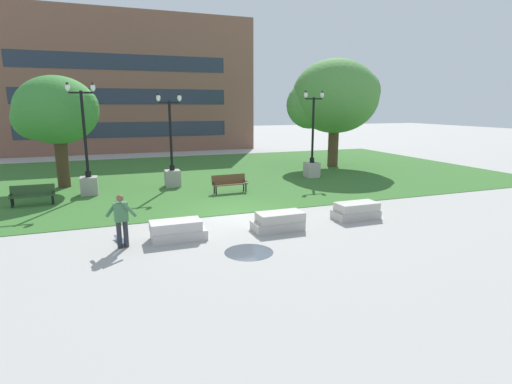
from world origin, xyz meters
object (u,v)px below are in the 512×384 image
at_px(concrete_block_left, 279,221).
at_px(skateboard, 121,240).
at_px(lamp_post_center, 172,168).
at_px(person_skateboarder, 121,218).
at_px(lamp_post_right, 88,173).
at_px(concrete_block_center, 177,230).
at_px(park_bench_near_right, 32,194).
at_px(park_bench_near_left, 229,182).
at_px(concrete_block_right, 356,211).
at_px(lamp_post_left, 312,160).

bearing_deg(concrete_block_left, skateboard, 174.75).
relative_size(skateboard, lamp_post_center, 0.21).
relative_size(person_skateboarder, lamp_post_right, 0.31).
relative_size(concrete_block_center, person_skateboarder, 1.07).
height_order(park_bench_near_right, lamp_post_center, lamp_post_center).
height_order(person_skateboarder, park_bench_near_right, person_skateboarder).
bearing_deg(park_bench_near_left, concrete_block_center, -120.05).
height_order(concrete_block_right, person_skateboarder, person_skateboarder).
xyz_separation_m(concrete_block_center, concrete_block_right, (7.06, 0.10, 0.00)).
xyz_separation_m(park_bench_near_left, park_bench_near_right, (-9.01, 0.44, 0.00)).
height_order(skateboard, park_bench_near_left, park_bench_near_left).
distance_m(person_skateboarder, lamp_post_center, 9.68).
xyz_separation_m(lamp_post_right, lamp_post_center, (4.22, 0.70, -0.08)).
bearing_deg(person_skateboarder, lamp_post_center, 72.21).
height_order(concrete_block_left, lamp_post_right, lamp_post_right).
xyz_separation_m(skateboard, lamp_post_center, (3.01, 8.72, 0.95)).
relative_size(skateboard, lamp_post_right, 0.19).
bearing_deg(skateboard, lamp_post_left, 36.95).
bearing_deg(concrete_block_right, lamp_post_left, 72.78).
height_order(concrete_block_right, park_bench_near_right, park_bench_near_right).
relative_size(concrete_block_left, park_bench_near_right, 1.02).
xyz_separation_m(concrete_block_right, park_bench_near_right, (-12.36, 6.76, 0.23)).
bearing_deg(person_skateboarder, park_bench_near_left, 50.60).
bearing_deg(lamp_post_center, concrete_block_left, -75.57).
height_order(concrete_block_center, concrete_block_left, same).
bearing_deg(person_skateboarder, lamp_post_right, 98.43).
xyz_separation_m(park_bench_near_right, lamp_post_right, (2.29, 1.45, 0.58)).
height_order(person_skateboarder, lamp_post_center, lamp_post_center).
distance_m(skateboard, lamp_post_center, 9.28).
bearing_deg(park_bench_near_right, lamp_post_left, 8.10).
xyz_separation_m(concrete_block_right, lamp_post_left, (2.76, 8.91, 0.77)).
height_order(concrete_block_right, lamp_post_right, lamp_post_right).
relative_size(concrete_block_center, lamp_post_right, 0.33).
height_order(concrete_block_center, park_bench_near_right, park_bench_near_right).
bearing_deg(concrete_block_right, concrete_block_left, -174.84).
bearing_deg(concrete_block_center, skateboard, 171.15).
relative_size(concrete_block_center, park_bench_near_right, 1.01).
xyz_separation_m(person_skateboarder, park_bench_near_right, (-3.55, 7.08, -0.43)).
distance_m(person_skateboarder, park_bench_near_left, 8.61).
distance_m(concrete_block_right, skateboard, 8.85).
height_order(concrete_block_left, skateboard, concrete_block_left).
distance_m(skateboard, lamp_post_right, 8.18).
height_order(concrete_block_center, concrete_block_right, same).
relative_size(concrete_block_left, lamp_post_center, 0.36).
distance_m(skateboard, park_bench_near_left, 8.26).
distance_m(concrete_block_right, park_bench_near_left, 7.16).
bearing_deg(park_bench_near_left, park_bench_near_right, 177.23).
relative_size(concrete_block_center, concrete_block_left, 1.00).
bearing_deg(park_bench_near_right, park_bench_near_left, -2.77).
height_order(concrete_block_left, person_skateboarder, person_skateboarder).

